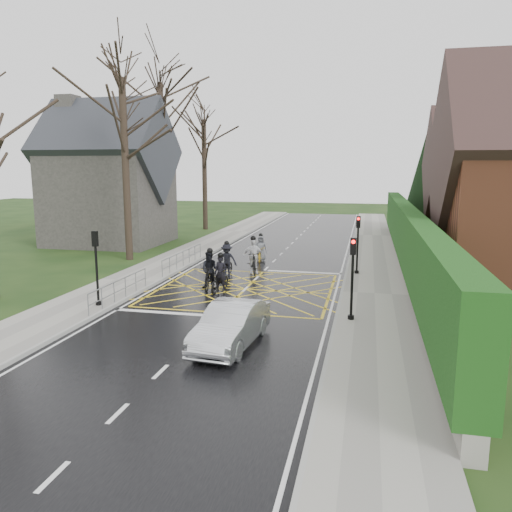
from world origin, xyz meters
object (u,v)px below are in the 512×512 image
at_px(cyclist_back, 210,274).
at_px(car, 231,325).
at_px(cyclist_mid, 227,263).
at_px(cyclist_lead, 261,252).
at_px(cyclist_rear, 220,279).
at_px(cyclist_front, 253,260).

height_order(cyclist_back, car, cyclist_back).
relative_size(cyclist_mid, car, 0.47).
height_order(cyclist_back, cyclist_lead, cyclist_back).
xyz_separation_m(cyclist_rear, cyclist_lead, (0.23, 7.85, 0.01)).
height_order(cyclist_front, car, cyclist_front).
height_order(cyclist_back, cyclist_mid, cyclist_back).
height_order(cyclist_mid, cyclist_front, cyclist_front).
bearing_deg(cyclist_lead, cyclist_back, -104.42).
bearing_deg(car, cyclist_front, 104.18).
height_order(cyclist_mid, car, cyclist_mid).
distance_m(cyclist_mid, cyclist_front, 1.54).
relative_size(cyclist_back, cyclist_front, 0.94).
bearing_deg(cyclist_mid, car, -70.80).
distance_m(cyclist_back, car, 7.78).
distance_m(cyclist_back, cyclist_mid, 3.02).
bearing_deg(car, cyclist_lead, 103.26).
relative_size(cyclist_rear, cyclist_mid, 0.99).
distance_m(cyclist_front, cyclist_lead, 3.64).
bearing_deg(cyclist_lead, cyclist_mid, -109.10).
xyz_separation_m(cyclist_rear, cyclist_mid, (-0.65, 3.32, 0.09)).
distance_m(cyclist_lead, car, 14.89).
bearing_deg(car, cyclist_back, 117.66).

